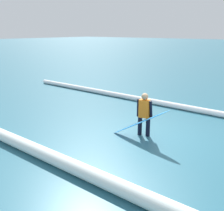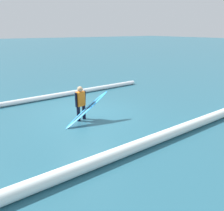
% 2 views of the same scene
% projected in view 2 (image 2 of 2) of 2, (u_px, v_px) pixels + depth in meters
% --- Properties ---
extents(ground_plane, '(195.68, 195.68, 0.00)m').
position_uv_depth(ground_plane, '(87.00, 114.00, 9.30)').
color(ground_plane, '#286073').
extents(surfer, '(0.51, 0.27, 1.43)m').
position_uv_depth(surfer, '(81.00, 102.00, 8.48)').
color(surfer, black).
rests_on(surfer, ground_plane).
extents(surfboard, '(1.98, 0.40, 1.19)m').
position_uv_depth(surfboard, '(87.00, 109.00, 8.30)').
color(surfboard, '#268CE5').
rests_on(surfboard, ground_plane).
extents(wave_crest_foreground, '(15.53, 0.33, 0.25)m').
position_uv_depth(wave_crest_foreground, '(12.00, 103.00, 10.40)').
color(wave_crest_foreground, white).
rests_on(wave_crest_foreground, ground_plane).
extents(wave_crest_midground, '(18.99, 0.50, 0.36)m').
position_uv_depth(wave_crest_midground, '(181.00, 129.00, 7.54)').
color(wave_crest_midground, white).
rests_on(wave_crest_midground, ground_plane).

